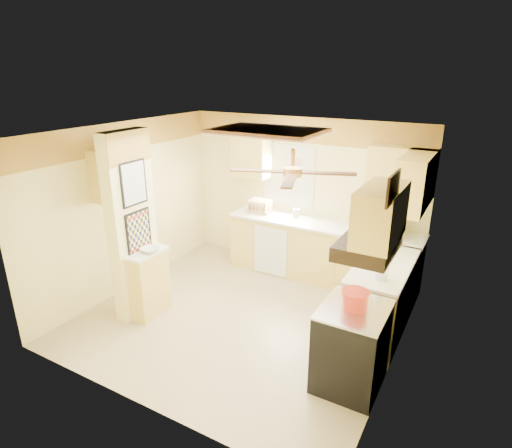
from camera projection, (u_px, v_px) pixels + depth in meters
The scene contains 34 objects.
floor at pixel (243, 316), 5.86m from camera, with size 4.00×4.00×0.00m, color tan.
ceiling at pixel (240, 132), 5.00m from camera, with size 4.00×4.00×0.00m, color white.
wall_back at pixel (302, 195), 6.99m from camera, with size 4.00×4.00×0.00m, color #FFF09B.
wall_front at pixel (133, 297), 3.88m from camera, with size 4.00×4.00×0.00m, color #FFF09B.
wall_left at pixel (127, 208), 6.35m from camera, with size 3.80×3.80×0.00m, color #FFF09B.
wall_right at pixel (404, 265), 4.51m from camera, with size 3.80×3.80×0.00m, color #FFF09B.
wallpaper_border at pixel (304, 130), 6.61m from camera, with size 4.00×0.02×0.40m, color #FFC94B.
partition_column at pixel (132, 227), 5.60m from camera, with size 0.20×0.70×2.50m, color #FFF09B.
partition_ledge at pixel (150, 285), 5.78m from camera, with size 0.25×0.55×0.90m, color #DBC26A.
ledge_top at pixel (147, 253), 5.62m from camera, with size 0.28×0.58×0.04m, color white.
lower_cabinets_back at pixel (321, 252), 6.79m from camera, with size 3.00×0.60×0.90m, color #DBC26A.
lower_cabinets_right at pixel (382, 299), 5.41m from camera, with size 0.60×1.40×0.90m, color #DBC26A.
countertop_back at pixel (323, 225), 6.62m from camera, with size 3.04×0.64×0.04m, color white.
countertop_right at pixel (385, 265), 5.26m from camera, with size 0.64×1.44×0.04m, color white.
dishwasher_panel at pixel (270, 251), 6.88m from camera, with size 0.58×0.02×0.80m, color white.
window at pixel (288, 176), 6.99m from camera, with size 0.92×0.02×1.02m.
upper_cab_back_left at pixel (251, 156), 7.03m from camera, with size 0.60×0.35×0.70m, color #DBC26A.
upper_cab_back_right at pixel (401, 172), 5.92m from camera, with size 0.90×0.35×0.70m, color #DBC26A.
upper_cab_right at pixel (415, 182), 5.41m from camera, with size 0.35×1.00×0.70m, color #DBC26A.
upper_cab_left_wall at pixel (118, 173), 5.86m from camera, with size 0.35×0.75×0.70m, color #DBC26A.
upper_cab_over_stove at pixel (380, 214), 3.90m from camera, with size 0.35×0.76×0.52m, color #DBC26A.
stove at pixel (351, 346), 4.48m from camera, with size 0.68×0.77×0.92m.
range_hood at pixel (368, 246), 4.05m from camera, with size 0.50×0.76×0.14m, color black.
poster_menu at pixel (134, 183), 5.35m from camera, with size 0.02×0.42×0.57m.
poster_nashville at pixel (139, 232), 5.57m from camera, with size 0.02×0.42×0.57m.
ceiling_light_panel at pixel (268, 131), 5.38m from camera, with size 1.35×0.95×0.06m.
ceiling_fan at pixel (292, 171), 4.04m from camera, with size 1.15×1.15×0.26m.
vent_grate at pixel (393, 188), 3.42m from camera, with size 0.02×0.40×0.25m, color black.
microwave at pixel (378, 223), 6.16m from camera, with size 0.60×0.40×0.33m, color white.
bowl at pixel (150, 250), 5.59m from camera, with size 0.24×0.24×0.06m, color white.
dutch_oven at pixel (355, 299), 4.31m from camera, with size 0.28×0.28×0.19m.
kettle at pixel (382, 271), 4.85m from camera, with size 0.15×0.15×0.23m.
dish_rack at pixel (260, 208), 7.13m from camera, with size 0.39×0.30×0.21m.
utensil_crock at pixel (296, 213), 6.90m from camera, with size 0.10×0.10×0.21m.
Camera 1 is at (2.65, -4.33, 3.21)m, focal length 30.00 mm.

